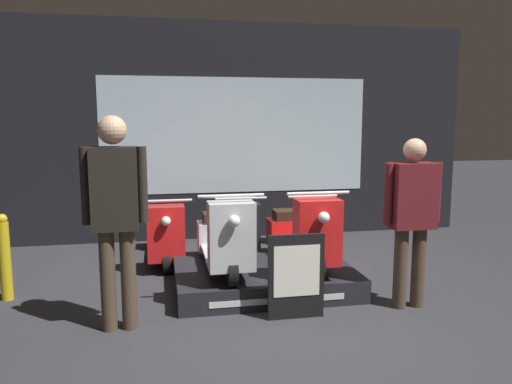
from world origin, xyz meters
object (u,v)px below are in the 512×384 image
Objects in this scene: scooter_display_left at (225,239)px; price_sign_board at (296,276)px; scooter_backrow_1 at (235,233)px; person_left_browsing at (115,207)px; street_bollard at (5,257)px; scooter_backrow_2 at (301,230)px; scooter_backrow_0 at (166,236)px; person_right_browsing at (412,210)px; scooter_display_right at (302,235)px.

scooter_display_left is 1.98× the size of price_sign_board.
person_left_browsing is (-1.31, -2.02, 0.74)m from scooter_backrow_1.
street_bollard is (-2.72, 1.01, 0.04)m from price_sign_board.
scooter_backrow_2 is (0.89, 0.00, 0.00)m from scooter_backrow_1.
person_left_browsing is (-0.43, -2.02, 0.74)m from scooter_backrow_0.
scooter_display_left is 0.84× the size of person_left_browsing.
scooter_backrow_2 is 0.95× the size of person_right_browsing.
scooter_backrow_2 is 1.77× the size of street_bollard.
scooter_display_left is at bearing 122.99° from price_sign_board.
person_right_browsing is 2.08× the size of price_sign_board.
price_sign_board is at bearing -83.35° from scooter_backrow_1.
price_sign_board is at bearing -2.32° from person_left_browsing.
scooter_backrow_1 is 1.77× the size of street_bollard.
scooter_backrow_1 is at bearing 23.36° from street_bollard.
scooter_display_left is 1.37m from person_left_browsing.
scooter_display_right is 3.03m from street_bollard.
scooter_display_left is 1.00× the size of scooter_backrow_1.
person_left_browsing is at bearing -123.06° from scooter_backrow_1.
scooter_backrow_1 reaches higher than price_sign_board.
scooter_display_left is at bearing 180.00° from scooter_display_right.
street_bollard is at bearing 176.61° from scooter_display_right.
person_left_browsing is (-1.02, -0.77, 0.51)m from scooter_display_left.
scooter_display_right reaches higher than price_sign_board.
scooter_backrow_0 is (-0.59, 1.25, -0.23)m from scooter_display_left.
scooter_display_right is 1.32m from scooter_backrow_2.
scooter_display_right is 0.95× the size of person_right_browsing.
person_right_browsing is at bearing -41.65° from scooter_backrow_0.
price_sign_board is (1.56, -0.06, -0.68)m from person_left_browsing.
street_bollard is (-3.86, 0.95, -0.51)m from person_right_browsing.
person_left_browsing is (-2.20, -2.02, 0.74)m from scooter_backrow_2.
scooter_display_left is 1.01m from price_sign_board.
street_bollard is (-3.02, 0.18, -0.13)m from scooter_display_right.
scooter_backrow_2 is 2.18m from price_sign_board.
person_left_browsing is at bearing -142.88° from scooter_display_left.
person_right_browsing is 1.85× the size of street_bollard.
scooter_backrow_1 is at bearing 96.65° from price_sign_board.
price_sign_board is at bearing -20.40° from street_bollard.
scooter_backrow_1 is 2.70m from street_bollard.
person_right_browsing is (1.68, -0.77, 0.38)m from scooter_display_left.
person_left_browsing is at bearing 177.68° from price_sign_board.
scooter_backrow_0 is 1.98× the size of price_sign_board.
scooter_backrow_0 is at bearing 78.03° from person_left_browsing.
scooter_backrow_0 is 3.10m from person_right_browsing.
person_right_browsing is at bearing -13.80° from street_bollard.
price_sign_board is (-1.14, -0.06, -0.55)m from person_right_browsing.
scooter_display_left is 1.00× the size of scooter_backrow_2.
scooter_display_right is 1.00× the size of scooter_backrow_0.
scooter_backrow_0 reaches higher than price_sign_board.
person_left_browsing is 1.63m from street_bollard.
person_right_browsing reaches higher than scooter_backrow_2.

